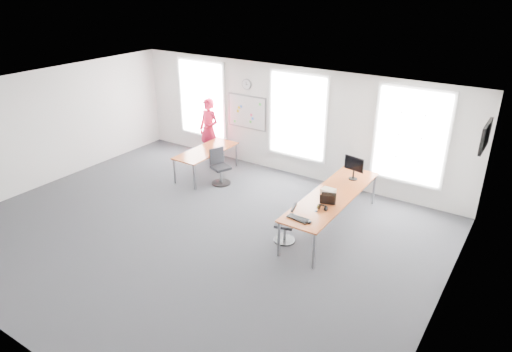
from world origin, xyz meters
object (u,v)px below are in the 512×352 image
Objects in this scene: desk_right at (332,197)px; chair_left at (220,168)px; person at (209,129)px; headphones at (322,207)px; monitor at (354,166)px; chair_right at (287,226)px; desk_left at (206,152)px; keyboard at (298,219)px.

desk_right is 3.55m from chair_left.
headphones is at bearing -23.13° from person.
monitor reaches higher than chair_left.
chair_right is at bearing -160.88° from headphones.
desk_left is at bearing -132.84° from chair_right.
desk_right is 1.37m from keyboard.
desk_left is at bearing 91.20° from chair_left.
desk_left is (-4.14, 0.77, -0.09)m from desk_right.
headphones reaches higher than keyboard.
desk_left is at bearing 169.48° from desk_right.
keyboard is (-0.10, -1.36, 0.06)m from desk_right.
person is (-4.82, 1.75, 0.17)m from desk_right.
chair_right reaches higher than keyboard.
desk_right is at bearing -16.14° from person.
chair_left reaches higher than chair_right.
person reaches higher than chair_left.
headphones is at bearing 98.30° from chair_right.
chair_right is at bearing -116.34° from desk_right.
monitor is at bearing 148.04° from chair_right.
monitor reaches higher than chair_right.
person is 9.30× the size of headphones.
chair_left reaches higher than desk_right.
person reaches higher than monitor.
chair_right is (3.62, -1.81, -0.30)m from desk_left.
monitor is (0.16, 2.35, 0.32)m from keyboard.
desk_right is 5.99× the size of monitor.
keyboard is at bearing -82.65° from monitor.
chair_right is 1.53× the size of monitor.
chair_right is 0.69m from keyboard.
person reaches higher than chair_right.
chair_left is 1.72× the size of monitor.
desk_right is 1.79× the size of person.
desk_left is 4.52m from headphones.
person is at bearing -139.23° from chair_right.
desk_right is 1.67× the size of desk_left.
chair_right is 0.46× the size of person.
desk_left is 9.97× the size of headphones.
desk_left is at bearing 161.49° from keyboard.
keyboard is 0.65m from headphones.
desk_right reaches higher than desk_left.
monitor is (4.19, 0.22, 0.48)m from desk_left.
chair_left is at bearing -20.82° from desk_left.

